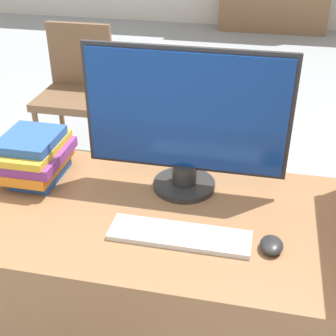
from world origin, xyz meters
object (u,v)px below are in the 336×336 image
object	(u,v)px
book_stack	(36,156)
mouse	(271,245)
keyboard	(180,235)
far_chair	(76,85)
monitor	(186,121)

from	to	relation	value
book_stack	mouse	bearing A→B (deg)	-15.46
keyboard	book_stack	distance (m)	0.60
mouse	far_chair	size ratio (longest dim) A/B	0.09
monitor	keyboard	size ratio (longest dim) A/B	1.58
book_stack	far_chair	bearing A→B (deg)	107.81
keyboard	monitor	bearing A→B (deg)	97.51
far_chair	book_stack	bearing A→B (deg)	-114.57
keyboard	book_stack	size ratio (longest dim) A/B	1.56
monitor	book_stack	size ratio (longest dim) A/B	2.46
book_stack	far_chair	size ratio (longest dim) A/B	0.30
book_stack	far_chair	xyz separation A→B (m)	(-0.48, 1.50, -0.33)
monitor	keyboard	distance (m)	0.36
mouse	book_stack	distance (m)	0.85
keyboard	far_chair	xyz separation A→B (m)	(-1.03, 1.72, -0.26)
book_stack	far_chair	world-z (taller)	book_stack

